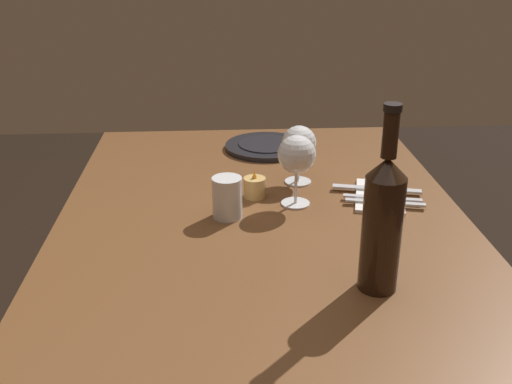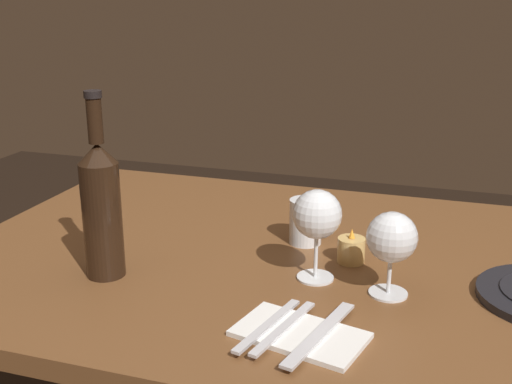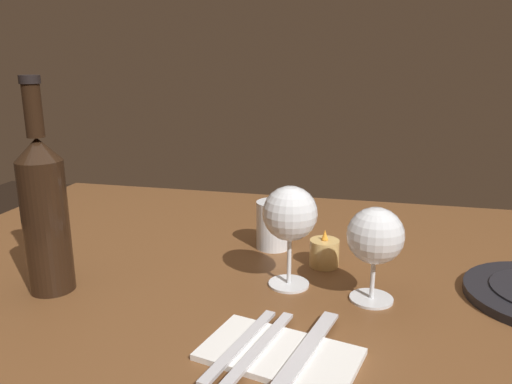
% 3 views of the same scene
% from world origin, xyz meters
% --- Properties ---
extents(dining_table, '(1.30, 0.90, 0.74)m').
position_xyz_m(dining_table, '(0.00, 0.00, 0.65)').
color(dining_table, brown).
rests_on(dining_table, ground).
extents(wine_glass_left, '(0.09, 0.09, 0.17)m').
position_xyz_m(wine_glass_left, '(0.07, -0.08, 0.86)').
color(wine_glass_left, white).
rests_on(wine_glass_left, dining_table).
extents(wine_glass_right, '(0.08, 0.08, 0.15)m').
position_xyz_m(wine_glass_right, '(0.20, -0.10, 0.84)').
color(wine_glass_right, white).
rests_on(wine_glass_right, dining_table).
extents(wine_bottle, '(0.07, 0.07, 0.33)m').
position_xyz_m(wine_bottle, '(-0.29, -0.18, 0.87)').
color(wine_bottle, black).
rests_on(wine_bottle, dining_table).
extents(water_tumbler, '(0.07, 0.07, 0.09)m').
position_xyz_m(water_tumbler, '(0.01, 0.08, 0.78)').
color(water_tumbler, white).
rests_on(water_tumbler, dining_table).
extents(votive_candle, '(0.05, 0.05, 0.07)m').
position_xyz_m(votive_candle, '(0.12, 0.01, 0.76)').
color(votive_candle, '#DBB266').
rests_on(votive_candle, dining_table).
extents(dinner_plate, '(0.24, 0.24, 0.02)m').
position_xyz_m(dinner_plate, '(0.46, -0.04, 0.75)').
color(dinner_plate, black).
rests_on(dinner_plate, dining_table).
extents(folded_napkin, '(0.21, 0.15, 0.01)m').
position_xyz_m(folded_napkin, '(0.10, -0.28, 0.74)').
color(folded_napkin, white).
rests_on(folded_napkin, dining_table).
extents(fork_inner, '(0.06, 0.18, 0.00)m').
position_xyz_m(fork_inner, '(0.07, -0.28, 0.75)').
color(fork_inner, silver).
rests_on(fork_inner, folded_napkin).
extents(fork_outer, '(0.06, 0.18, 0.00)m').
position_xyz_m(fork_outer, '(0.05, -0.28, 0.75)').
color(fork_outer, silver).
rests_on(fork_outer, folded_napkin).
extents(table_knife, '(0.07, 0.21, 0.00)m').
position_xyz_m(table_knife, '(0.13, -0.28, 0.75)').
color(table_knife, silver).
rests_on(table_knife, folded_napkin).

